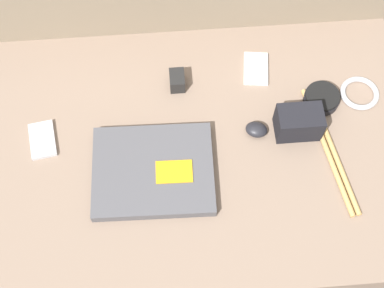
{
  "coord_description": "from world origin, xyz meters",
  "views": [
    {
      "loc": [
        -0.05,
        -0.61,
        1.35
      ],
      "look_at": [
        0.0,
        0.0,
        0.14
      ],
      "focal_mm": 50.0,
      "sensor_mm": 36.0,
      "label": 1
    }
  ],
  "objects_px": {
    "laptop": "(153,171)",
    "phone_silver": "(43,140)",
    "computer_mouse": "(256,130)",
    "camera_pouch": "(299,122)",
    "speaker_puck": "(322,98)",
    "charger_brick": "(177,80)",
    "phone_black": "(256,69)"
  },
  "relations": [
    {
      "from": "computer_mouse",
      "to": "charger_brick",
      "type": "relative_size",
      "value": 1.22
    },
    {
      "from": "laptop",
      "to": "charger_brick",
      "type": "height_order",
      "value": "charger_brick"
    },
    {
      "from": "camera_pouch",
      "to": "charger_brick",
      "type": "bearing_deg",
      "value": 151.42
    },
    {
      "from": "computer_mouse",
      "to": "charger_brick",
      "type": "xyz_separation_m",
      "value": [
        -0.19,
        0.16,
        0.01
      ]
    },
    {
      "from": "speaker_puck",
      "to": "charger_brick",
      "type": "xyz_separation_m",
      "value": [
        -0.38,
        0.08,
        0.01
      ]
    },
    {
      "from": "computer_mouse",
      "to": "camera_pouch",
      "type": "height_order",
      "value": "camera_pouch"
    },
    {
      "from": "charger_brick",
      "to": "computer_mouse",
      "type": "bearing_deg",
      "value": -39.74
    },
    {
      "from": "phone_black",
      "to": "camera_pouch",
      "type": "height_order",
      "value": "camera_pouch"
    },
    {
      "from": "speaker_puck",
      "to": "camera_pouch",
      "type": "xyz_separation_m",
      "value": [
        -0.08,
        -0.08,
        0.02
      ]
    },
    {
      "from": "laptop",
      "to": "phone_silver",
      "type": "relative_size",
      "value": 2.74
    },
    {
      "from": "computer_mouse",
      "to": "phone_silver",
      "type": "bearing_deg",
      "value": -162.78
    },
    {
      "from": "speaker_puck",
      "to": "phone_silver",
      "type": "distance_m",
      "value": 0.74
    },
    {
      "from": "laptop",
      "to": "camera_pouch",
      "type": "height_order",
      "value": "camera_pouch"
    },
    {
      "from": "computer_mouse",
      "to": "speaker_puck",
      "type": "xyz_separation_m",
      "value": [
        0.19,
        0.08,
        0.0
      ]
    },
    {
      "from": "laptop",
      "to": "charger_brick",
      "type": "relative_size",
      "value": 5.47
    },
    {
      "from": "laptop",
      "to": "phone_silver",
      "type": "distance_m",
      "value": 0.3
    },
    {
      "from": "phone_black",
      "to": "computer_mouse",
      "type": "bearing_deg",
      "value": -89.73
    },
    {
      "from": "phone_silver",
      "to": "laptop",
      "type": "bearing_deg",
      "value": -30.88
    },
    {
      "from": "phone_silver",
      "to": "phone_black",
      "type": "xyz_separation_m",
      "value": [
        0.58,
        0.18,
        -0.0
      ]
    },
    {
      "from": "computer_mouse",
      "to": "camera_pouch",
      "type": "distance_m",
      "value": 0.11
    },
    {
      "from": "charger_brick",
      "to": "speaker_puck",
      "type": "bearing_deg",
      "value": -12.18
    },
    {
      "from": "speaker_puck",
      "to": "charger_brick",
      "type": "distance_m",
      "value": 0.39
    },
    {
      "from": "computer_mouse",
      "to": "charger_brick",
      "type": "height_order",
      "value": "charger_brick"
    },
    {
      "from": "computer_mouse",
      "to": "phone_black",
      "type": "xyz_separation_m",
      "value": [
        0.03,
        0.19,
        -0.01
      ]
    },
    {
      "from": "laptop",
      "to": "phone_black",
      "type": "height_order",
      "value": "laptop"
    },
    {
      "from": "speaker_puck",
      "to": "phone_black",
      "type": "height_order",
      "value": "speaker_puck"
    },
    {
      "from": "laptop",
      "to": "speaker_puck",
      "type": "bearing_deg",
      "value": 22.54
    },
    {
      "from": "laptop",
      "to": "phone_black",
      "type": "relative_size",
      "value": 2.75
    },
    {
      "from": "computer_mouse",
      "to": "camera_pouch",
      "type": "relative_size",
      "value": 0.59
    },
    {
      "from": "phone_silver",
      "to": "phone_black",
      "type": "bearing_deg",
      "value": 8.07
    },
    {
      "from": "computer_mouse",
      "to": "phone_silver",
      "type": "relative_size",
      "value": 0.61
    },
    {
      "from": "laptop",
      "to": "charger_brick",
      "type": "bearing_deg",
      "value": 75.0
    }
  ]
}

